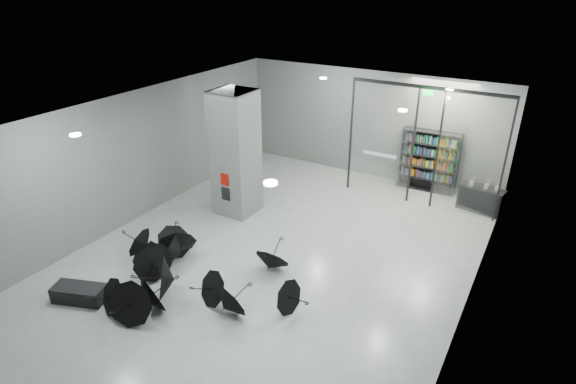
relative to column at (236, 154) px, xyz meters
The scene contains 10 objects.
room 3.31m from the column, 38.66° to the right, with size 14.00×14.02×4.01m.
column is the anchor object (origin of this frame).
fire_cabinet 0.90m from the column, 90.00° to the right, with size 0.28×0.04×0.38m, color #A50A07.
info_panel 1.31m from the column, 90.00° to the right, with size 0.30×0.03×0.42m, color black.
exit_sign 6.18m from the column, 33.96° to the left, with size 0.30×0.06×0.15m, color #0CE533.
glass_partition 6.02m from the column, 35.58° to the left, with size 5.06×0.08×4.00m.
bench 6.02m from the column, 95.33° to the right, with size 1.23×0.53×0.40m, color black.
bookshelf 6.88m from the column, 44.12° to the left, with size 2.00×0.40×2.20m, color black, non-canonical shape.
shop_counter 8.13m from the column, 30.25° to the left, with size 1.38×0.55×0.83m, color black.
umbrella_cluster 4.59m from the column, 74.50° to the right, with size 5.43×4.24×1.26m.
Camera 1 is at (5.82, -8.94, 7.16)m, focal length 28.93 mm.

